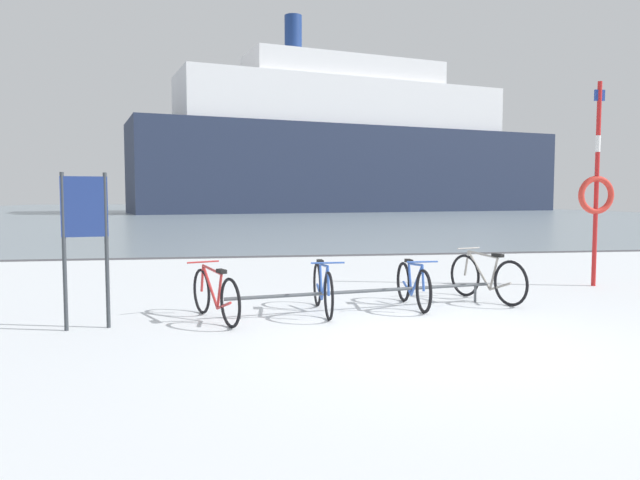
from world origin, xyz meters
TOP-DOWN VIEW (x-y plane):
  - ground at (0.00, 53.90)m, footprint 80.00×132.00m
  - bike_rack at (-0.37, 1.99)m, footprint 4.12×0.82m
  - bicycle_0 at (-2.55, 1.60)m, footprint 0.72×1.62m
  - bicycle_1 at (-1.03, 1.88)m, footprint 0.46×1.73m
  - bicycle_2 at (0.38, 2.10)m, footprint 0.46×1.60m
  - bicycle_3 at (1.71, 2.43)m, footprint 0.65×1.66m
  - info_sign at (-4.13, 1.31)m, footprint 0.55×0.14m
  - rescue_post at (4.38, 3.63)m, footprint 0.71×0.11m
  - ferry_ship at (11.57, 58.48)m, footprint 48.63×20.89m

SIDE VIEW (x-z plane):
  - ground at x=0.00m, z-range -0.08..0.00m
  - bike_rack at x=-0.37m, z-range 0.12..0.42m
  - bicycle_2 at x=0.38m, z-range -0.03..0.71m
  - bicycle_0 at x=-2.55m, z-range -0.03..0.73m
  - bicycle_1 at x=-1.03m, z-range -0.03..0.75m
  - bicycle_3 at x=1.71m, z-range -0.04..0.78m
  - info_sign at x=-4.13m, z-range 0.35..2.31m
  - rescue_post at x=4.38m, z-range -0.08..3.67m
  - ferry_ship at x=11.57m, z-range -3.36..17.04m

